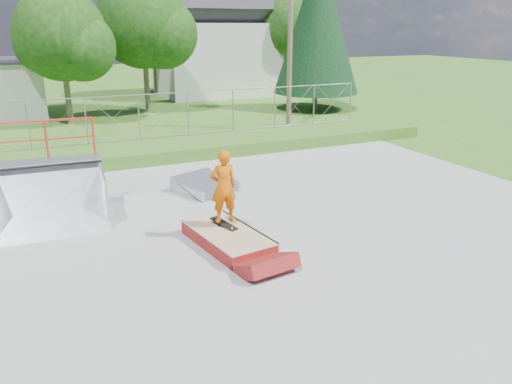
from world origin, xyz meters
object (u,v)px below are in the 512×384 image
grind_box (227,239)px  skater (223,189)px  flat_bank_ramp (206,185)px  quarter_pipe (50,178)px

grind_box → skater: bearing=71.4°
flat_bank_ramp → skater: 3.81m
grind_box → quarter_pipe: size_ratio=1.02×
grind_box → flat_bank_ramp: (0.84, 3.92, 0.05)m
flat_bank_ramp → skater: bearing=-124.2°
grind_box → flat_bank_ramp: bearing=69.2°
grind_box → skater: 1.14m
quarter_pipe → skater: quarter_pipe is taller
grind_box → skater: size_ratio=1.52×
quarter_pipe → skater: 4.42m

